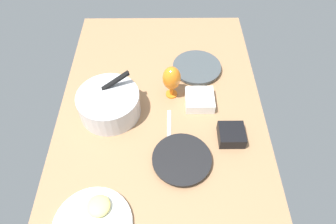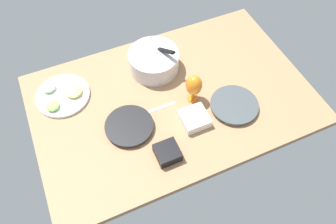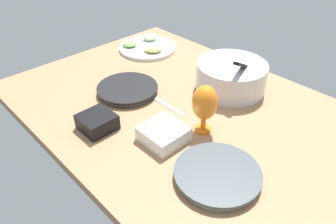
% 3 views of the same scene
% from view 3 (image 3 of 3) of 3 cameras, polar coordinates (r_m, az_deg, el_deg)
% --- Properties ---
extents(ground_plane, '(1.60, 1.04, 0.04)m').
position_cam_3_polar(ground_plane, '(1.31, 4.21, -0.79)').
color(ground_plane, '#99704C').
extents(dinner_plate_left, '(0.27, 0.27, 0.03)m').
position_cam_3_polar(dinner_plate_left, '(1.43, -7.15, 3.97)').
color(dinner_plate_left, '#4C4C51').
rests_on(dinner_plate_left, ground_plane).
extents(dinner_plate_right, '(0.27, 0.27, 0.03)m').
position_cam_3_polar(dinner_plate_right, '(1.03, 8.71, -10.87)').
color(dinner_plate_right, silver).
rests_on(dinner_plate_right, ground_plane).
extents(mixing_bowl, '(0.30, 0.30, 0.20)m').
position_cam_3_polar(mixing_bowl, '(1.44, 11.08, 6.32)').
color(mixing_bowl, silver).
rests_on(mixing_bowl, ground_plane).
extents(fruit_platter, '(0.31, 0.31, 0.05)m').
position_cam_3_polar(fruit_platter, '(1.82, -3.68, 11.44)').
color(fruit_platter, silver).
rests_on(fruit_platter, ground_plane).
extents(hurricane_glass_orange, '(0.09, 0.09, 0.19)m').
position_cam_3_polar(hurricane_glass_orange, '(1.14, 6.51, 1.44)').
color(hurricane_glass_orange, orange).
rests_on(hurricane_glass_orange, ground_plane).
extents(square_bowl_white, '(0.14, 0.14, 0.05)m').
position_cam_3_polar(square_bowl_white, '(1.15, -0.81, -3.78)').
color(square_bowl_white, white).
rests_on(square_bowl_white, ground_plane).
extents(square_bowl_black, '(0.12, 0.12, 0.06)m').
position_cam_3_polar(square_bowl_black, '(1.23, -12.41, -1.59)').
color(square_bowl_black, black).
rests_on(square_bowl_black, ground_plane).
extents(fork_by_left_plate, '(0.18, 0.02, 0.01)m').
position_cam_3_polar(fork_by_left_plate, '(1.33, 0.15, 1.03)').
color(fork_by_left_plate, silver).
rests_on(fork_by_left_plate, ground_plane).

